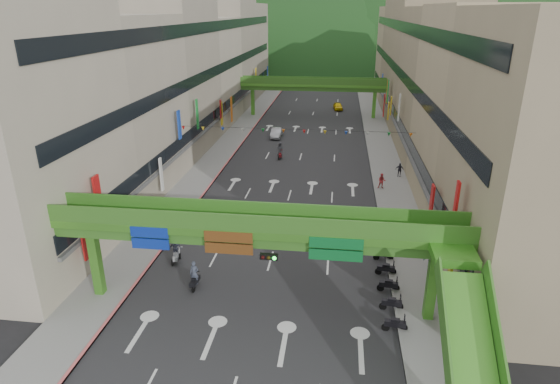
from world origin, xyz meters
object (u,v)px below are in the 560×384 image
Objects in this scene: overpass_near at (269,241)px; car_yellow at (338,106)px; scooter_rider_mid at (290,215)px; scooter_rider_near at (194,276)px; car_silver at (277,133)px; pedestrian_red at (382,182)px.

overpass_near reaches higher than car_yellow.
car_yellow is at bearing 85.99° from scooter_rider_mid.
scooter_rider_near is (-5.68, 2.21, -4.23)m from overpass_near.
car_yellow is at bearing 81.77° from scooter_rider_near.
car_silver is 24.15m from car_yellow.
pedestrian_red is at bearing 48.79° from scooter_rider_mid.
car_yellow is (9.33, 64.47, -0.29)m from scooter_rider_near.
car_silver is (0.19, 42.11, -0.25)m from scooter_rider_near.
scooter_rider_near is 1.24× the size of pedestrian_red.
car_silver is (-5.49, 44.33, -4.48)m from overpass_near.
car_yellow is 2.41× the size of pedestrian_red.
scooter_rider_near reaches higher than car_yellow.
pedestrian_red is at bearing 69.43° from overpass_near.
overpass_near is 14.06m from scooter_rider_mid.
overpass_near is at bearing -105.52° from pedestrian_red.
car_yellow is (3.73, 53.27, -0.29)m from scooter_rider_mid.
scooter_rider_mid is 53.40m from car_yellow.
overpass_near is 66.93m from car_yellow.
scooter_rider_near is 12.52m from scooter_rider_mid.
scooter_rider_mid reaches higher than car_silver.
scooter_rider_near is 42.11m from car_silver.
pedestrian_red is at bearing -89.88° from car_yellow.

